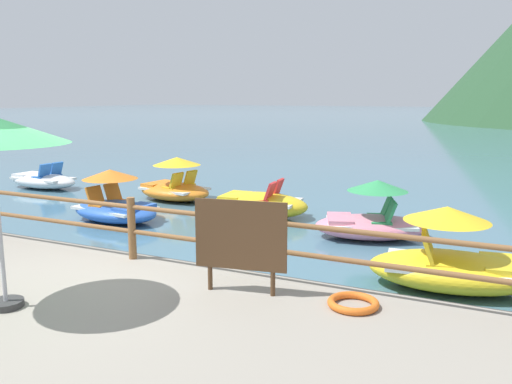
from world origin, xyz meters
The scene contains 10 objects.
ground_plane centered at (0.00, 40.00, 0.00)m, with size 200.00×200.00×0.00m, color #477084.
dock_railing centered at (0.00, 1.55, 0.99)m, with size 23.92×0.12×0.95m.
sign_board centered at (2.13, 0.99, 1.13)m, with size 1.17×0.25×1.19m.
life_ring centered at (3.54, 1.15, 0.45)m, with size 0.61×0.61×0.09m, color orange.
pedal_boat_0 centered at (-3.01, 4.69, 0.40)m, with size 2.44×1.62×1.19m.
pedal_boat_1 centered at (2.66, 5.74, 0.40)m, with size 2.53×1.95×1.20m.
pedal_boat_2 centered at (4.43, 3.39, 0.42)m, with size 2.60×1.64×1.26m.
pedal_boat_4 centered at (-3.20, 7.42, 0.41)m, with size 2.42×1.74×1.20m.
pedal_boat_5 centered at (-7.99, 7.22, 0.25)m, with size 2.52×1.24×0.82m.
pedal_boat_6 centered at (-0.19, 6.52, 0.31)m, with size 2.43×1.52×0.90m.
Camera 1 is at (5.03, -4.66, 2.85)m, focal length 37.15 mm.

